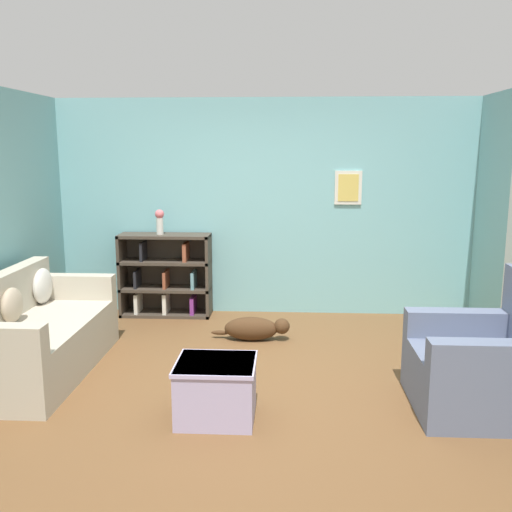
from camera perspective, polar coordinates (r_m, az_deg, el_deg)
The scene contains 8 objects.
ground_plane at distance 5.08m, azimuth -0.25°, elevation -12.56°, with size 14.00×14.00×0.00m, color brown.
wall_back at distance 6.95m, azimuth 0.86°, elevation 4.86°, with size 5.60×0.13×2.60m.
couch at distance 5.57m, azimuth -21.32°, elevation -7.54°, with size 0.87×1.87×0.90m.
bookshelf at distance 7.02m, azimuth -8.97°, elevation -2.00°, with size 1.09×0.36×1.00m.
recliner_chair at distance 4.83m, azimuth 22.21°, elevation -10.02°, with size 0.99×0.96×1.07m.
coffee_table at distance 4.40m, azimuth -4.01°, elevation -13.06°, with size 0.60×0.53×0.45m.
dog at distance 6.09m, azimuth -0.15°, elevation -7.25°, with size 0.84×0.23×0.25m.
vase at distance 6.89m, azimuth -9.61°, elevation 3.54°, with size 0.11×0.11×0.30m.
Camera 1 is at (0.28, -4.66, 2.01)m, focal length 40.00 mm.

